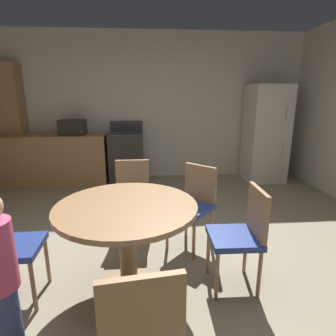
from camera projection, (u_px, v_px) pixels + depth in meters
The scene contains 13 objects.
ground_plane at pixel (161, 272), 2.56m from camera, with size 14.00×14.00×0.00m, color gray.
wall_back at pixel (151, 107), 5.28m from camera, with size 6.01×0.12×2.70m, color beige.
kitchen_counter at pixel (54, 160), 4.99m from camera, with size 1.89×0.60×0.90m, color #9E754C.
pantry_column at pixel (12, 125), 4.95m from camera, with size 0.44×0.36×2.10m, color #9E754C.
oven_range at pixel (127, 157), 5.09m from camera, with size 0.60×0.60×1.10m.
refrigerator at pixel (265, 134), 5.13m from camera, with size 0.68×0.68×1.76m.
microwave at pixel (73, 127), 4.87m from camera, with size 0.44×0.32×0.26m, color black.
dining_table at pixel (127, 224), 2.19m from camera, with size 1.11×1.11×0.76m.
chair_south at pixel (140, 328), 1.33m from camera, with size 0.45×0.45×0.87m.
chair_northeast at pixel (194, 201), 2.91m from camera, with size 0.57×0.57×0.87m.
chair_east at pixel (242, 232), 2.27m from camera, with size 0.41×0.41×0.87m.
chair_north at pixel (133, 194), 3.12m from camera, with size 0.40×0.40×0.87m.
chair_west at pixel (4, 242), 2.11m from camera, with size 0.41×0.41×0.87m.
Camera 1 is at (-0.11, -2.23, 1.59)m, focal length 29.65 mm.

